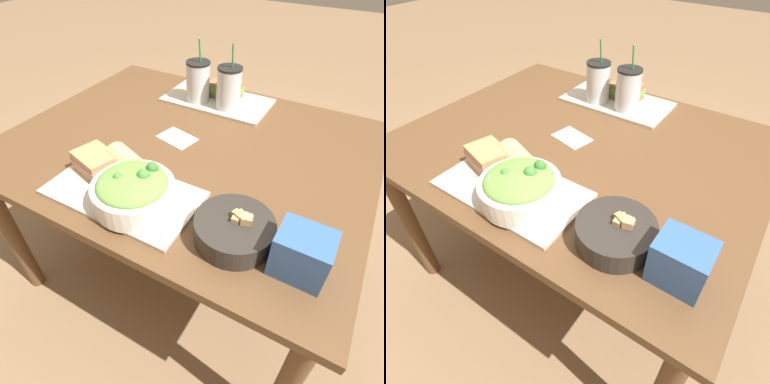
{
  "view_description": "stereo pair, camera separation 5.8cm",
  "coord_description": "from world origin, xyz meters",
  "views": [
    {
      "loc": [
        0.49,
        -0.83,
        1.33
      ],
      "look_at": [
        0.18,
        -0.27,
        0.76
      ],
      "focal_mm": 30.0,
      "sensor_mm": 36.0,
      "label": 1
    },
    {
      "loc": [
        0.54,
        -0.8,
        1.33
      ],
      "look_at": [
        0.18,
        -0.27,
        0.76
      ],
      "focal_mm": 30.0,
      "sensor_mm": 36.0,
      "label": 2
    }
  ],
  "objects": [
    {
      "name": "drink_cup_dark",
      "position": [
        -0.12,
        0.29,
        0.79
      ],
      "size": [
        0.1,
        0.1,
        0.25
      ],
      "color": "silver",
      "rests_on": "tray_far"
    },
    {
      "name": "napkin_folded",
      "position": [
        -0.04,
        0.01,
        0.71
      ],
      "size": [
        0.15,
        0.12,
        0.0
      ],
      "color": "silver",
      "rests_on": "dining_table"
    },
    {
      "name": "ground_plane",
      "position": [
        0.0,
        0.0,
        0.0
      ],
      "size": [
        12.0,
        12.0,
        0.0
      ],
      "primitive_type": "plane",
      "color": "#846647"
    },
    {
      "name": "soup_bowl",
      "position": [
        0.32,
        -0.32,
        0.74
      ],
      "size": [
        0.2,
        0.2,
        0.08
      ],
      "color": "#2D2823",
      "rests_on": "dining_table"
    },
    {
      "name": "salad_bowl",
      "position": [
        0.04,
        -0.35,
        0.77
      ],
      "size": [
        0.22,
        0.22,
        0.11
      ],
      "color": "white",
      "rests_on": "tray_near"
    },
    {
      "name": "baguette_near",
      "position": [
        -0.06,
        -0.25,
        0.76
      ],
      "size": [
        0.14,
        0.12,
        0.08
      ],
      "rotation": [
        0.0,
        0.0,
        1.21
      ],
      "color": "tan",
      "rests_on": "tray_near"
    },
    {
      "name": "tray_near",
      "position": [
        -0.02,
        -0.33,
        0.71
      ],
      "size": [
        0.44,
        0.24,
        0.01
      ],
      "color": "#BCB29E",
      "rests_on": "dining_table"
    },
    {
      "name": "sandwich_far",
      "position": [
        -0.03,
        0.38,
        0.75
      ],
      "size": [
        0.14,
        0.1,
        0.06
      ],
      "rotation": [
        0.0,
        0.0,
        -0.08
      ],
      "color": "olive",
      "rests_on": "tray_far"
    },
    {
      "name": "sandwich_near",
      "position": [
        -0.15,
        -0.29,
        0.75
      ],
      "size": [
        0.15,
        0.13,
        0.06
      ],
      "rotation": [
        0.0,
        0.0,
        -0.28
      ],
      "color": "tan",
      "rests_on": "tray_near"
    },
    {
      "name": "tray_far",
      "position": [
        -0.05,
        0.34,
        0.71
      ],
      "size": [
        0.44,
        0.24,
        0.01
      ],
      "color": "#BCB29E",
      "rests_on": "dining_table"
    },
    {
      "name": "dining_table",
      "position": [
        0.0,
        0.0,
        0.62
      ],
      "size": [
        1.25,
        1.01,
        0.71
      ],
      "color": "brown",
      "rests_on": "ground_plane"
    },
    {
      "name": "chip_bag",
      "position": [
        0.49,
        -0.34,
        0.76
      ],
      "size": [
        0.12,
        0.1,
        0.12
      ],
      "rotation": [
        0.0,
        0.0,
        -0.01
      ],
      "color": "#335BA3",
      "rests_on": "dining_table"
    },
    {
      "name": "drink_cup_red",
      "position": [
        0.02,
        0.29,
        0.79
      ],
      "size": [
        0.1,
        0.1,
        0.25
      ],
      "color": "silver",
      "rests_on": "tray_far"
    }
  ]
}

